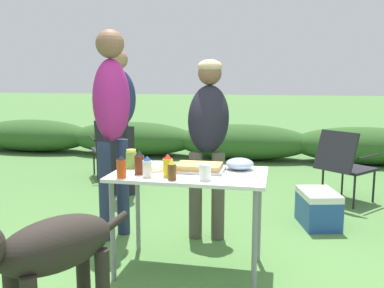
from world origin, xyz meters
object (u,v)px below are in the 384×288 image
(folding_table, at_px, (190,183))
(bbq_sauce_bottle, at_px, (139,163))
(mustard_bottle, at_px, (168,166))
(camp_chair_green_behind_table, at_px, (111,145))
(cooler_box, at_px, (318,208))
(hot_sauce_bottle, at_px, (121,167))
(plate_stack, at_px, (154,167))
(standing_person_in_gray_fleece, at_px, (112,113))
(food_tray, at_px, (199,168))
(paper_cup_stack, at_px, (205,172))
(mixing_bowl, at_px, (240,164))
(beer_bottle, at_px, (172,170))
(standing_person_in_dark_puffer, at_px, (208,127))
(relish_jar, at_px, (131,159))
(camp_chair_near_hedge, at_px, (344,163))
(mayo_bottle, at_px, (147,167))
(standing_person_in_navy_coat, at_px, (119,109))
(dog, at_px, (46,253))

(folding_table, bearing_deg, bbq_sauce_bottle, -160.79)
(mustard_bottle, relative_size, camp_chair_green_behind_table, 0.19)
(cooler_box, bearing_deg, hot_sauce_bottle, 121.37)
(plate_stack, height_order, mustard_bottle, mustard_bottle)
(camp_chair_green_behind_table, bearing_deg, standing_person_in_gray_fleece, -98.41)
(food_tray, xyz_separation_m, paper_cup_stack, (0.09, -0.25, 0.03))
(food_tray, distance_m, mixing_bowl, 0.31)
(beer_bottle, height_order, standing_person_in_gray_fleece, standing_person_in_gray_fleece)
(paper_cup_stack, relative_size, beer_bottle, 0.79)
(beer_bottle, bearing_deg, camp_chair_green_behind_table, 119.61)
(mixing_bowl, height_order, hot_sauce_bottle, hot_sauce_bottle)
(bbq_sauce_bottle, distance_m, standing_person_in_dark_puffer, 0.95)
(mustard_bottle, distance_m, standing_person_in_dark_puffer, 0.93)
(food_tray, relative_size, standing_person_in_gray_fleece, 0.20)
(beer_bottle, bearing_deg, relish_jar, 143.34)
(plate_stack, distance_m, camp_chair_green_behind_table, 2.94)
(mustard_bottle, relative_size, camp_chair_near_hedge, 0.19)
(mustard_bottle, bearing_deg, camp_chair_green_behind_table, 119.56)
(mayo_bottle, bearing_deg, camp_chair_green_behind_table, 117.04)
(standing_person_in_navy_coat, relative_size, camp_chair_near_hedge, 2.08)
(dog, bearing_deg, paper_cup_stack, -101.01)
(beer_bottle, relative_size, dog, 0.14)
(folding_table, relative_size, cooler_box, 2.03)
(camp_chair_near_hedge, bearing_deg, plate_stack, -89.80)
(mixing_bowl, distance_m, standing_person_in_dark_puffer, 0.70)
(plate_stack, height_order, hot_sauce_bottle, hot_sauce_bottle)
(folding_table, relative_size, camp_chair_near_hedge, 1.32)
(plate_stack, xyz_separation_m, standing_person_in_gray_fleece, (-0.51, 0.46, 0.35))
(standing_person_in_navy_coat, relative_size, cooler_box, 3.20)
(folding_table, distance_m, mustard_bottle, 0.25)
(folding_table, height_order, paper_cup_stack, paper_cup_stack)
(hot_sauce_bottle, relative_size, standing_person_in_gray_fleece, 0.09)
(plate_stack, distance_m, beer_bottle, 0.37)
(food_tray, height_order, relish_jar, relish_jar)
(plate_stack, xyz_separation_m, dog, (-0.28, -1.07, -0.25))
(standing_person_in_gray_fleece, relative_size, standing_person_in_navy_coat, 1.05)
(beer_bottle, relative_size, cooler_box, 0.25)
(bbq_sauce_bottle, relative_size, standing_person_in_navy_coat, 0.10)
(standing_person_in_navy_coat, height_order, dog, standing_person_in_navy_coat)
(cooler_box, bearing_deg, dog, 130.86)
(cooler_box, bearing_deg, bbq_sauce_bottle, 120.43)
(hot_sauce_bottle, height_order, dog, hot_sauce_bottle)
(beer_bottle, distance_m, cooler_box, 1.89)
(plate_stack, height_order, mayo_bottle, mayo_bottle)
(standing_person_in_navy_coat, xyz_separation_m, cooler_box, (2.25, -0.65, -0.87))
(beer_bottle, relative_size, standing_person_in_navy_coat, 0.08)
(mayo_bottle, distance_m, camp_chair_near_hedge, 2.74)
(folding_table, xyz_separation_m, camp_chair_green_behind_table, (-1.69, 2.62, -0.20))
(mixing_bowl, height_order, mustard_bottle, mustard_bottle)
(mixing_bowl, distance_m, mustard_bottle, 0.57)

